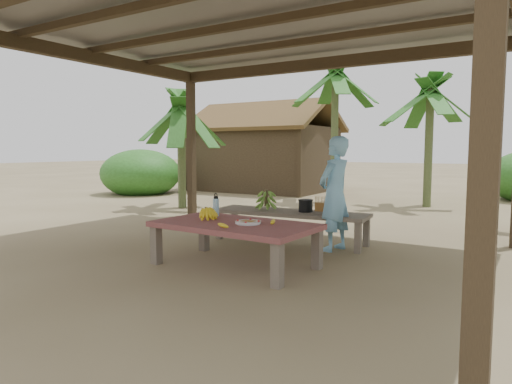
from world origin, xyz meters
The scene contains 17 objects.
ground centered at (0.00, 0.00, 0.00)m, with size 80.00×80.00×0.00m, color brown.
pavilion centered at (-0.01, -0.01, 2.78)m, with size 6.60×5.60×2.95m.
work_table centered at (0.15, -0.50, 0.43)m, with size 1.84×1.08×0.50m.
bench centered at (0.06, 1.00, 0.39)m, with size 2.24×0.78×0.45m.
ripe_banana_bunch centered at (-0.30, -0.45, 0.58)m, with size 0.26×0.22×0.16m, color yellow, non-canonical shape.
plate centered at (0.32, -0.49, 0.52)m, with size 0.29×0.29×0.04m.
loose_banana_front centered at (0.22, -0.82, 0.52)m, with size 0.04×0.15×0.04m, color yellow.
loose_banana_side centered at (0.55, -0.34, 0.52)m, with size 0.04×0.14×0.04m, color yellow.
water_flask centered at (-0.34, -0.20, 0.62)m, with size 0.08×0.08×0.29m.
green_banana_stalk centered at (-0.31, 0.97, 0.60)m, with size 0.27×0.27×0.30m, color #598C2D, non-canonical shape.
cooking_pot centered at (0.28, 1.06, 0.53)m, with size 0.20×0.20×0.17m, color black.
skewer_rack centered at (0.53, 0.99, 0.57)m, with size 0.18×0.08×0.24m, color #A57F47, non-canonical shape.
woman centered at (0.78, 0.87, 0.75)m, with size 0.54×0.36×1.49m, color #70ADD4.
hut centered at (-4.50, 8.00, 1.10)m, with size 4.40×3.43×2.85m.
banana_plant_n centered at (0.88, 6.23, 2.40)m, with size 1.80×1.80×2.88m.
banana_plant_nw centered at (-1.34, 6.09, 2.94)m, with size 1.80×1.80×3.43m.
banana_plant_w centered at (-3.81, 3.18, 2.00)m, with size 1.80×1.80×2.47m.
Camera 1 is at (3.01, -4.68, 1.33)m, focal length 32.00 mm.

